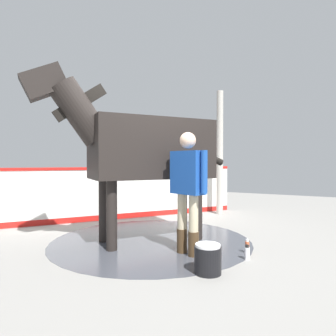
% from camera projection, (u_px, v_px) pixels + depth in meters
% --- Properties ---
extents(ground_plane, '(16.00, 16.00, 0.02)m').
position_uv_depth(ground_plane, '(159.00, 240.00, 4.85)').
color(ground_plane, gray).
extents(wet_patch, '(3.23, 3.23, 0.00)m').
position_uv_depth(wet_patch, '(151.00, 240.00, 4.78)').
color(wet_patch, '#42444C').
rests_on(wet_patch, ground).
extents(barrier_wall, '(4.80, 3.66, 1.18)m').
position_uv_depth(barrier_wall, '(119.00, 195.00, 6.58)').
color(barrier_wall, white).
rests_on(barrier_wall, ground).
extents(roof_post_far, '(0.16, 0.16, 3.04)m').
position_uv_depth(roof_post_far, '(220.00, 153.00, 7.20)').
color(roof_post_far, '#B7B2A8').
rests_on(roof_post_far, ground).
extents(horse, '(2.78, 2.23, 2.68)m').
position_uv_depth(horse, '(144.00, 148.00, 4.69)').
color(horse, black).
rests_on(horse, ground).
extents(handler, '(0.37, 0.65, 1.70)m').
position_uv_depth(handler, '(188.00, 184.00, 4.04)').
color(handler, '#47331E').
rests_on(handler, ground).
extents(wash_bucket, '(0.31, 0.31, 0.34)m').
position_uv_depth(wash_bucket, '(208.00, 259.00, 3.36)').
color(wash_bucket, black).
rests_on(wash_bucket, ground).
extents(bottle_shampoo, '(0.07, 0.07, 0.20)m').
position_uv_depth(bottle_shampoo, '(247.00, 253.00, 3.83)').
color(bottle_shampoo, white).
rests_on(bottle_shampoo, ground).
extents(bottle_spray, '(0.06, 0.06, 0.20)m').
position_uv_depth(bottle_spray, '(247.00, 247.00, 4.11)').
color(bottle_spray, '#CC5933').
rests_on(bottle_spray, ground).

